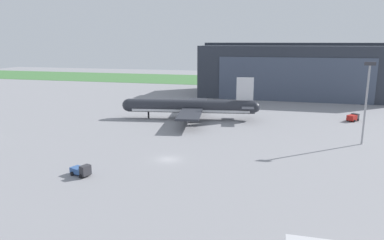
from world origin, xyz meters
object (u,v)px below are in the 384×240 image
maintenance_hangar (293,70)px  baggage_tug (353,117)px  airliner_far_left (191,107)px  pushback_tractor (81,170)px  apron_light_mast (367,97)px

maintenance_hangar → baggage_tug: bearing=-71.4°
maintenance_hangar → baggage_tug: (17.03, -50.52, -9.93)m
airliner_far_left → baggage_tug: airliner_far_left is taller
baggage_tug → maintenance_hangar: bearing=108.6°
maintenance_hangar → baggage_tug: 54.23m
pushback_tractor → apron_light_mast: (53.25, 34.34, 10.25)m
airliner_far_left → apron_light_mast: apron_light_mast is taller
maintenance_hangar → baggage_tug: maintenance_hangar is taller
pushback_tractor → apron_light_mast: size_ratio=0.22×
maintenance_hangar → apron_light_mast: bearing=-79.3°
maintenance_hangar → apron_light_mast: maintenance_hangar is taller
pushback_tractor → apron_light_mast: bearing=32.8°
maintenance_hangar → airliner_far_left: maintenance_hangar is taller
pushback_tractor → baggage_tug: bearing=47.4°
baggage_tug → airliner_far_left: bearing=-168.9°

